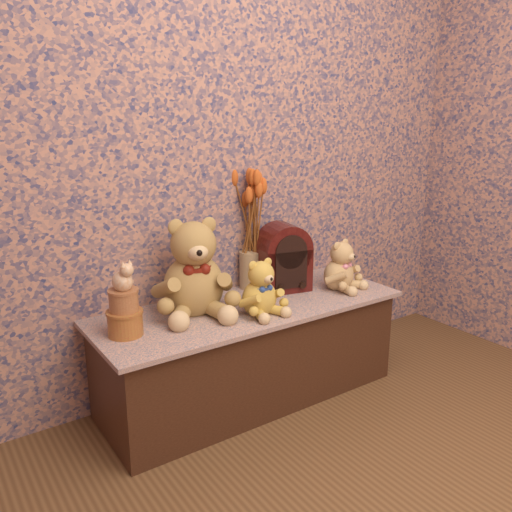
% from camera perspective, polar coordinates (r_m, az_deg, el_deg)
% --- Properties ---
extents(display_shelf, '(1.42, 0.53, 0.46)m').
position_cam_1_polar(display_shelf, '(2.47, -0.66, -10.26)').
color(display_shelf, '#395274').
rests_on(display_shelf, ground).
extents(teddy_large, '(0.46, 0.50, 0.45)m').
position_cam_1_polar(teddy_large, '(2.26, -6.83, -0.65)').
color(teddy_large, olive).
rests_on(teddy_large, display_shelf).
extents(teddy_medium, '(0.22, 0.26, 0.26)m').
position_cam_1_polar(teddy_medium, '(2.25, 0.37, -3.08)').
color(teddy_medium, '#BF8A35').
rests_on(teddy_medium, display_shelf).
extents(teddy_small, '(0.28, 0.30, 0.26)m').
position_cam_1_polar(teddy_small, '(2.60, 8.99, -0.71)').
color(teddy_small, tan).
rests_on(teddy_small, display_shelf).
extents(cathedral_radio, '(0.27, 0.22, 0.33)m').
position_cam_1_polar(cathedral_radio, '(2.55, 2.98, -0.08)').
color(cathedral_radio, '#3A0B0A').
rests_on(cathedral_radio, display_shelf).
extents(ceramic_vase, '(0.11, 0.11, 0.18)m').
position_cam_1_polar(ceramic_vase, '(2.58, -0.58, -1.48)').
color(ceramic_vase, tan).
rests_on(ceramic_vase, display_shelf).
extents(dried_stalks, '(0.26, 0.26, 0.41)m').
position_cam_1_polar(dried_stalks, '(2.52, -0.60, 5.01)').
color(dried_stalks, '#CD5920').
rests_on(dried_stalks, ceramic_vase).
extents(biscuit_tin_lower, '(0.16, 0.16, 0.10)m').
position_cam_1_polar(biscuit_tin_lower, '(2.12, -13.97, -7.07)').
color(biscuit_tin_lower, '#AD8D33').
rests_on(biscuit_tin_lower, display_shelf).
extents(biscuit_tin_upper, '(0.15, 0.15, 0.09)m').
position_cam_1_polar(biscuit_tin_upper, '(2.08, -14.13, -4.73)').
color(biscuit_tin_upper, tan).
rests_on(biscuit_tin_upper, biscuit_tin_lower).
extents(cat_figurine, '(0.12, 0.13, 0.12)m').
position_cam_1_polar(cat_figurine, '(2.05, -14.32, -1.96)').
color(cat_figurine, silver).
rests_on(cat_figurine, biscuit_tin_upper).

